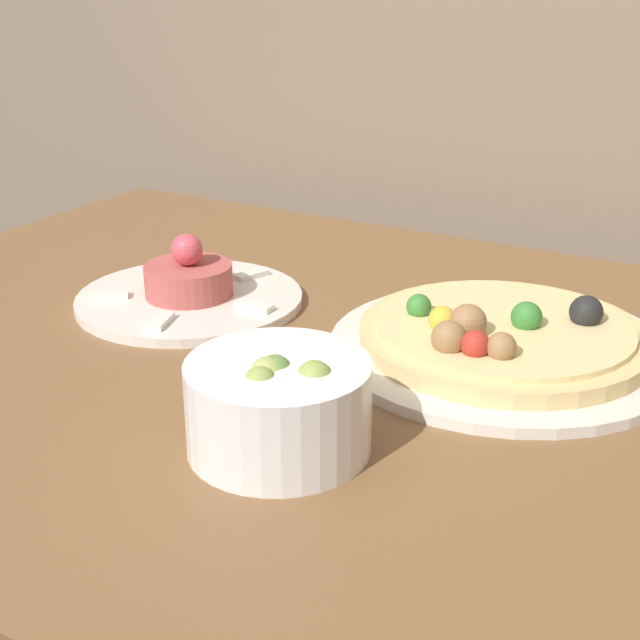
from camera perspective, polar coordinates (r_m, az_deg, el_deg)
dining_table at (r=0.90m, az=-0.83°, el=-8.38°), size 1.12×0.83×0.77m
pizza_plate at (r=0.85m, az=11.57°, el=-1.22°), size 0.33×0.33×0.06m
tartare_plate at (r=0.97m, az=-8.37°, el=1.85°), size 0.24×0.24×0.08m
small_bowl at (r=0.67m, az=-2.67°, el=-5.45°), size 0.14×0.14×0.08m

